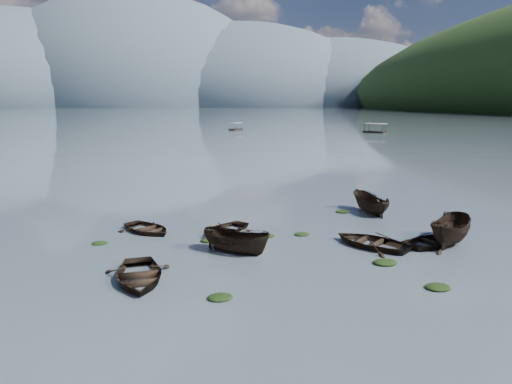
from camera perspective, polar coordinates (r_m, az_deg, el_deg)
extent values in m
plane|color=#535E67|center=(21.82, 6.04, -11.24)|extent=(2400.00, 2400.00, 0.00)
ellipsoid|color=#475666|center=(953.76, -26.66, 9.53)|extent=(520.00, 520.00, 280.00)
ellipsoid|color=#475666|center=(920.90, -14.42, 10.34)|extent=(520.00, 520.00, 340.00)
ellipsoid|color=#475666|center=(930.83, -1.82, 10.68)|extent=(520.00, 520.00, 260.00)
ellipsoid|color=#475666|center=(975.39, 8.86, 10.58)|extent=(520.00, 520.00, 220.00)
imported|color=black|center=(22.64, -14.44, -10.69)|extent=(3.63, 4.83, 0.95)
imported|color=black|center=(25.80, -2.48, -7.58)|extent=(4.26, 3.82, 1.61)
imported|color=black|center=(27.76, 14.23, -6.56)|extent=(5.33, 5.55, 0.94)
imported|color=black|center=(29.14, 21.51, -6.17)|extent=(4.76, 4.02, 0.84)
imported|color=black|center=(29.60, 23.10, -6.02)|extent=(4.90, 4.80, 1.93)
imported|color=black|center=(30.59, -13.41, -4.87)|extent=(4.70, 4.93, 0.83)
imported|color=black|center=(29.76, -3.99, -5.03)|extent=(4.68, 4.61, 0.79)
imported|color=black|center=(35.82, 13.98, -2.55)|extent=(1.96, 4.47, 1.69)
ellipsoid|color=black|center=(20.18, -4.51, -13.14)|extent=(1.09, 0.89, 0.24)
ellipsoid|color=black|center=(28.70, 1.36, -5.62)|extent=(0.99, 0.79, 0.22)
ellipsoid|color=black|center=(22.65, 21.76, -11.14)|extent=(1.17, 0.94, 0.25)
ellipsoid|color=black|center=(29.22, 5.74, -5.37)|extent=(0.96, 0.81, 0.21)
ellipsoid|color=black|center=(25.03, 15.83, -8.62)|extent=(1.28, 1.02, 0.26)
ellipsoid|color=black|center=(28.87, -18.93, -6.14)|extent=(0.95, 0.77, 0.20)
ellipsoid|color=black|center=(27.99, -5.83, -6.12)|extent=(1.10, 0.92, 0.23)
ellipsoid|color=black|center=(35.56, 10.76, -2.51)|extent=(1.09, 0.87, 0.24)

